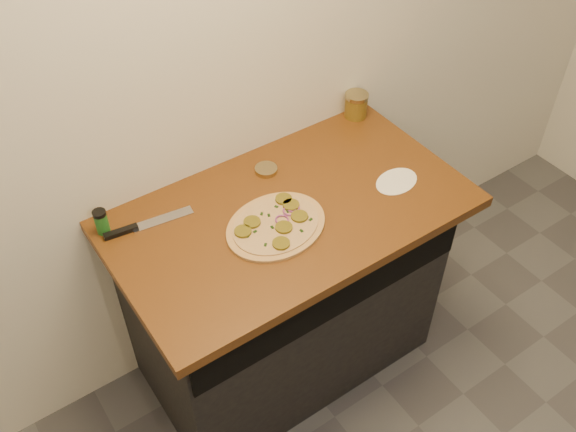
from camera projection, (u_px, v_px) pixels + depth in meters
cabinet at (284, 292)px, 2.48m from camera, size 1.10×0.60×0.86m
countertop at (289, 212)px, 2.14m from camera, size 1.20×0.70×0.04m
pizza at (276, 225)px, 2.06m from camera, size 0.39×0.39×0.02m
chefs_knife at (141, 226)px, 2.06m from camera, size 0.30×0.07×0.02m
mason_jar_lid at (266, 170)px, 2.26m from camera, size 0.09×0.09×0.02m
salsa_jar at (356, 105)px, 2.47m from camera, size 0.09×0.09×0.10m
spice_shaker at (101, 222)px, 2.02m from camera, size 0.04×0.04×0.09m
flour_spill at (396, 181)px, 2.23m from camera, size 0.19×0.19×0.00m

